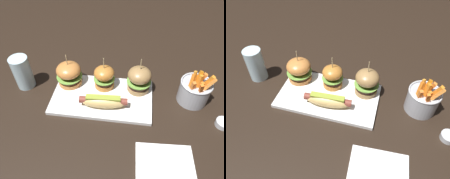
# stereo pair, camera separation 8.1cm
# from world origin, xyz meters

# --- Properties ---
(ground_plane) EXTENTS (3.00, 3.00, 0.00)m
(ground_plane) POSITION_xyz_m (0.00, 0.00, 0.00)
(ground_plane) COLOR black
(platter_main) EXTENTS (0.38, 0.22, 0.01)m
(platter_main) POSITION_xyz_m (0.00, 0.00, 0.01)
(platter_main) COLOR white
(platter_main) RESTS_ON ground
(hot_dog) EXTENTS (0.18, 0.06, 0.05)m
(hot_dog) POSITION_xyz_m (0.01, -0.05, 0.04)
(hot_dog) COLOR tan
(hot_dog) RESTS_ON platter_main
(slider_left) EXTENTS (0.10, 0.10, 0.14)m
(slider_left) POSITION_xyz_m (-0.14, 0.06, 0.06)
(slider_left) COLOR #BE7537
(slider_left) RESTS_ON platter_main
(slider_center) EXTENTS (0.08, 0.08, 0.14)m
(slider_center) POSITION_xyz_m (0.00, 0.06, 0.06)
(slider_center) COLOR #B8722D
(slider_center) RESTS_ON platter_main
(slider_right) EXTENTS (0.09, 0.09, 0.15)m
(slider_right) POSITION_xyz_m (0.14, 0.06, 0.07)
(slider_right) COLOR olive
(slider_right) RESTS_ON platter_main
(fries_bucket) EXTENTS (0.12, 0.12, 0.14)m
(fries_bucket) POSITION_xyz_m (0.34, 0.04, 0.05)
(fries_bucket) COLOR #A8AAB2
(fries_bucket) RESTS_ON ground
(sauce_ramekin) EXTENTS (0.05, 0.05, 0.02)m
(sauce_ramekin) POSITION_xyz_m (0.44, -0.07, 0.01)
(sauce_ramekin) COLOR #B7BABF
(sauce_ramekin) RESTS_ON ground
(side_plate) EXTENTS (0.19, 0.19, 0.01)m
(side_plate) POSITION_xyz_m (0.23, -0.27, 0.01)
(side_plate) COLOR white
(side_plate) RESTS_ON ground
(water_glass) EXTENTS (0.07, 0.07, 0.14)m
(water_glass) POSITION_xyz_m (-0.32, 0.03, 0.07)
(water_glass) COLOR silver
(water_glass) RESTS_ON ground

